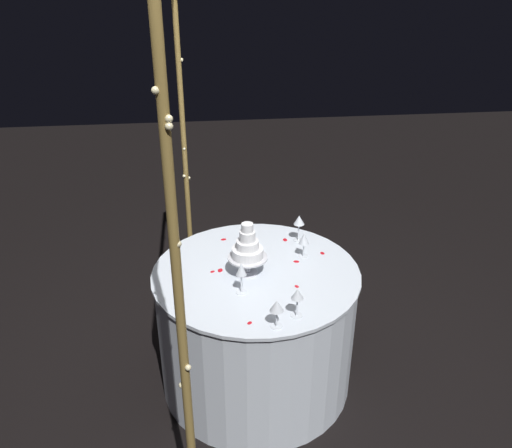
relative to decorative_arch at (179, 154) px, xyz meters
name	(u,v)px	position (x,y,z in m)	size (l,w,h in m)	color
ground_plane	(256,377)	(0.00, -0.38, -1.51)	(12.00, 12.00, 0.00)	black
decorative_arch	(179,154)	(0.00, 0.00, 0.00)	(1.98, 0.06, 2.33)	olive
main_table	(256,327)	(0.00, -0.38, -1.11)	(1.18, 1.18, 0.80)	silver
tiered_cake	(248,249)	(-0.02, -0.33, -0.55)	(0.22, 0.22, 0.31)	silver
wine_glass_0	(241,271)	(-0.20, -0.28, -0.57)	(0.06, 0.06, 0.18)	silver
wine_glass_1	(277,307)	(-0.50, -0.42, -0.60)	(0.07, 0.07, 0.15)	silver
wine_glass_2	(299,221)	(0.33, -0.69, -0.58)	(0.07, 0.07, 0.17)	silver
wine_glass_3	(304,240)	(0.13, -0.68, -0.60)	(0.06, 0.06, 0.16)	silver
wine_glass_4	(297,296)	(-0.43, -0.53, -0.59)	(0.06, 0.06, 0.16)	silver
rose_petal_0	(297,286)	(-0.18, -0.58, -0.71)	(0.03, 0.02, 0.00)	red
rose_petal_1	(296,262)	(0.07, -0.63, -0.71)	(0.03, 0.02, 0.00)	red
rose_petal_2	(264,258)	(0.14, -0.44, -0.71)	(0.03, 0.02, 0.00)	red
rose_petal_3	(285,240)	(0.34, -0.61, -0.71)	(0.04, 0.03, 0.00)	red
rose_petal_4	(250,228)	(0.52, -0.41, -0.71)	(0.04, 0.03, 0.00)	red
rose_petal_5	(220,270)	(0.03, -0.18, -0.71)	(0.04, 0.03, 0.00)	red
rose_petal_6	(212,272)	(0.02, -0.14, -0.71)	(0.03, 0.02, 0.00)	red
rose_petal_7	(224,239)	(0.39, -0.22, -0.71)	(0.03, 0.02, 0.00)	red
rose_petal_8	(322,253)	(0.15, -0.80, -0.71)	(0.03, 0.02, 0.00)	red
rose_petal_9	(250,323)	(-0.47, -0.30, -0.71)	(0.03, 0.02, 0.00)	red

